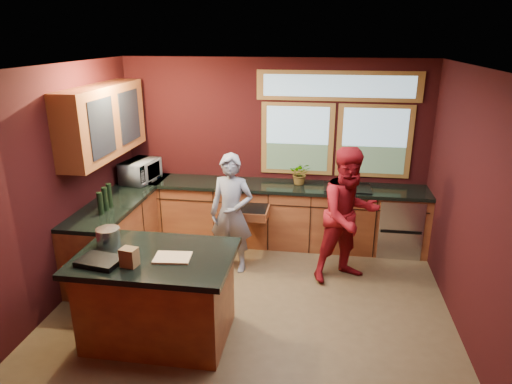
% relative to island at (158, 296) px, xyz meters
% --- Properties ---
extents(floor, '(4.50, 4.50, 0.00)m').
position_rel_island_xyz_m(floor, '(0.86, 0.74, -0.48)').
color(floor, brown).
rests_on(floor, ground).
extents(room_shell, '(4.52, 4.02, 2.71)m').
position_rel_island_xyz_m(room_shell, '(0.27, 1.07, 1.32)').
color(room_shell, black).
rests_on(room_shell, ground).
extents(back_counter, '(4.50, 0.64, 0.93)m').
position_rel_island_xyz_m(back_counter, '(1.06, 2.44, -0.01)').
color(back_counter, '#5B2515').
rests_on(back_counter, floor).
extents(left_counter, '(0.64, 2.30, 0.93)m').
position_rel_island_xyz_m(left_counter, '(-1.09, 1.59, -0.01)').
color(left_counter, '#5B2515').
rests_on(left_counter, floor).
extents(island, '(1.55, 1.05, 0.95)m').
position_rel_island_xyz_m(island, '(0.00, 0.00, 0.00)').
color(island, '#5B2515').
rests_on(island, floor).
extents(person_grey, '(0.63, 0.45, 1.59)m').
position_rel_island_xyz_m(person_grey, '(0.46, 1.55, 0.32)').
color(person_grey, slate).
rests_on(person_grey, floor).
extents(person_red, '(1.06, 0.99, 1.74)m').
position_rel_island_xyz_m(person_red, '(1.95, 1.52, 0.39)').
color(person_red, maroon).
rests_on(person_red, floor).
extents(microwave, '(0.49, 0.64, 0.32)m').
position_rel_island_xyz_m(microwave, '(-1.06, 2.27, 0.61)').
color(microwave, '#999999').
rests_on(microwave, left_counter).
extents(potted_plant, '(0.30, 0.26, 0.33)m').
position_rel_island_xyz_m(potted_plant, '(1.29, 2.49, 0.62)').
color(potted_plant, '#999999').
rests_on(potted_plant, back_counter).
extents(paper_towel, '(0.12, 0.12, 0.28)m').
position_rel_island_xyz_m(paper_towel, '(1.98, 2.44, 0.59)').
color(paper_towel, silver).
rests_on(paper_towel, back_counter).
extents(cutting_board, '(0.37, 0.28, 0.02)m').
position_rel_island_xyz_m(cutting_board, '(0.20, -0.05, 0.48)').
color(cutting_board, tan).
rests_on(cutting_board, island).
extents(stock_pot, '(0.24, 0.24, 0.18)m').
position_rel_island_xyz_m(stock_pot, '(-0.55, 0.15, 0.56)').
color(stock_pot, '#B8B9BE').
rests_on(stock_pot, island).
extents(paper_bag, '(0.17, 0.14, 0.18)m').
position_rel_island_xyz_m(paper_bag, '(-0.15, -0.25, 0.56)').
color(paper_bag, brown).
rests_on(paper_bag, island).
extents(black_tray, '(0.44, 0.34, 0.05)m').
position_rel_island_xyz_m(black_tray, '(-0.45, -0.25, 0.49)').
color(black_tray, black).
rests_on(black_tray, island).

